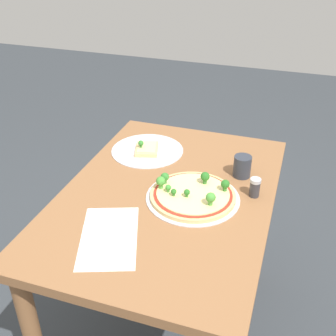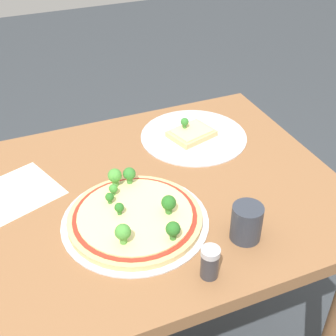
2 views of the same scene
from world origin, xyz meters
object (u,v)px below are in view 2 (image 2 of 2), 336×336
object	(u,v)px
pizza_tray_whole	(135,217)
pizza_tray_slice	(193,135)
drinking_cup	(247,223)
dining_table	(127,231)
condiment_shaker	(210,262)

from	to	relation	value
pizza_tray_whole	pizza_tray_slice	size ratio (longest dim) A/B	1.09
pizza_tray_slice	drinking_cup	world-z (taller)	drinking_cup
dining_table	pizza_tray_whole	distance (m)	0.16
pizza_tray_whole	drinking_cup	size ratio (longest dim) A/B	3.97
dining_table	pizza_tray_slice	distance (m)	0.35
pizza_tray_slice	drinking_cup	distance (m)	0.43
dining_table	pizza_tray_slice	size ratio (longest dim) A/B	3.51
pizza_tray_slice	drinking_cup	size ratio (longest dim) A/B	3.63
pizza_tray_whole	drinking_cup	xyz separation A→B (m)	(-0.21, 0.14, 0.03)
condiment_shaker	pizza_tray_whole	bearing A→B (deg)	-67.92
drinking_cup	condiment_shaker	xyz separation A→B (m)	(0.12, 0.07, -0.01)
dining_table	pizza_tray_whole	xyz separation A→B (m)	(0.00, 0.10, 0.13)
dining_table	condiment_shaker	bearing A→B (deg)	104.62
pizza_tray_whole	dining_table	bearing A→B (deg)	-92.92
pizza_tray_whole	condiment_shaker	distance (m)	0.22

